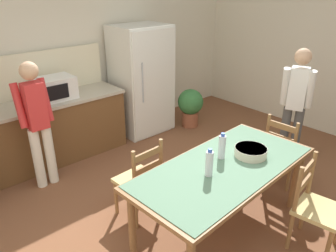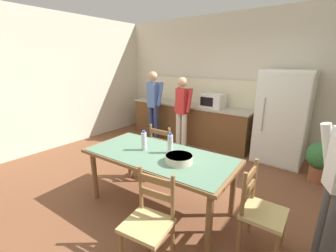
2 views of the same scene
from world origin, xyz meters
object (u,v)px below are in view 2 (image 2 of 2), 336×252
bottle_off_centre (170,144)px  person_at_sink (153,102)px  potted_plant (321,159)px  microwave (213,101)px  chair_head_end (260,211)px  dining_table (159,160)px  refrigerator (282,118)px  bottle_near_centre (144,141)px  person_at_counter (182,109)px  serving_bowl (179,158)px  chair_side_near_right (149,222)px  chair_side_far_left (165,151)px

bottle_off_centre → person_at_sink: bearing=135.4°
person_at_sink → potted_plant: size_ratio=2.49×
microwave → chair_head_end: bearing=-53.9°
dining_table → person_at_sink: size_ratio=1.19×
refrigerator → bottle_near_centre: bearing=-114.9°
dining_table → bottle_off_centre: bearing=52.5°
microwave → person_at_counter: size_ratio=0.32×
serving_bowl → chair_side_near_right: (0.13, -0.67, -0.37)m
chair_head_end → person_at_sink: (-3.10, 1.95, 0.49)m
microwave → chair_side_near_right: size_ratio=0.55×
microwave → dining_table: microwave is taller
serving_bowl → person_at_sink: (-2.18, 2.07, 0.12)m
refrigerator → chair_head_end: (0.33, -2.43, -0.43)m
bottle_near_centre → chair_side_near_right: (0.71, -0.71, -0.44)m
microwave → chair_side_far_left: size_ratio=0.55×
bottle_off_centre → person_at_counter: (-1.09, 1.88, -0.00)m
bottle_off_centre → chair_head_end: size_ratio=0.30×
person_at_sink → potted_plant: (3.48, 0.05, -0.55)m
dining_table → bottle_near_centre: size_ratio=7.34×
chair_side_far_left → person_at_counter: (-0.52, 1.28, 0.44)m
refrigerator → person_at_sink: size_ratio=1.05×
person_at_sink → refrigerator: bearing=-80.2°
chair_side_near_right → person_at_sink: 3.62m
chair_head_end → person_at_counter: size_ratio=0.58×
dining_table → serving_bowl: (0.34, -0.05, 0.13)m
chair_side_near_right → potted_plant: size_ratio=1.36×
dining_table → bottle_near_centre: 0.32m
bottle_off_centre → person_at_sink: size_ratio=0.16×
refrigerator → serving_bowl: 2.62m
bottle_near_centre → person_at_sink: size_ratio=0.16×
bottle_near_centre → person_at_sink: person_at_sink is taller
potted_plant → bottle_off_centre: bearing=-128.4°
chair_side_far_left → person_at_counter: person_at_counter is taller
bottle_off_centre → chair_side_near_right: 1.02m
bottle_off_centre → potted_plant: 2.54m
microwave → potted_plant: bearing=-11.7°
dining_table → bottle_off_centre: bottle_off_centre is taller
chair_side_far_left → refrigerator: bearing=-131.4°
chair_side_near_right → bottle_off_centre: bearing=105.8°
bottle_off_centre → chair_head_end: bearing=-2.4°
chair_side_far_left → chair_side_near_right: bearing=120.1°
microwave → bottle_near_centre: 2.55m
bottle_off_centre → person_at_counter: person_at_counter is taller
bottle_near_centre → person_at_counter: bearing=110.6°
bottle_off_centre → dining_table: bearing=-127.5°
chair_side_far_left → person_at_sink: size_ratio=0.55×
potted_plant → chair_side_near_right: bearing=-112.7°
chair_head_end → person_at_sink: bearing=56.0°
bottle_off_centre → potted_plant: bottle_off_centre is taller
chair_side_far_left → person_at_sink: 1.95m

